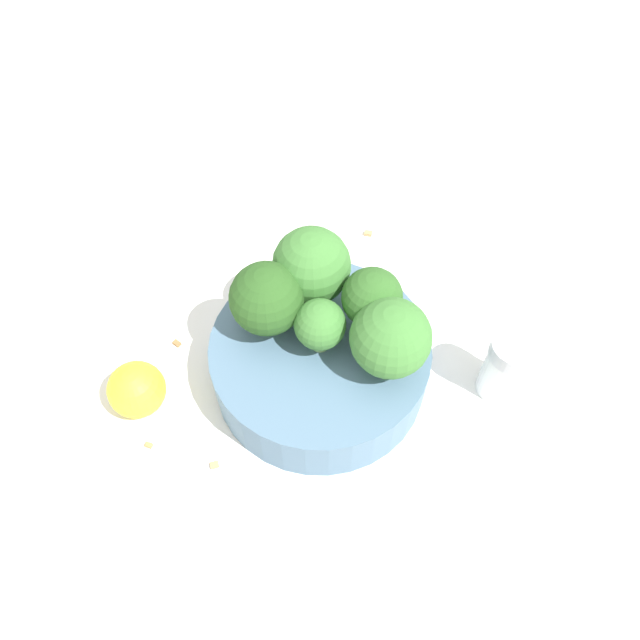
% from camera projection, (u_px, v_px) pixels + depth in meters
% --- Properties ---
extents(ground_plane, '(3.00, 3.00, 0.00)m').
position_uv_depth(ground_plane, '(320.00, 376.00, 0.48)').
color(ground_plane, white).
extents(bowl, '(0.16, 0.16, 0.04)m').
position_uv_depth(bowl, '(320.00, 362.00, 0.46)').
color(bowl, slate).
rests_on(bowl, ground_plane).
extents(broccoli_floret_0, '(0.05, 0.05, 0.06)m').
position_uv_depth(broccoli_floret_0, '(391.00, 338.00, 0.41)').
color(broccoli_floret_0, '#84AD66').
rests_on(broccoli_floret_0, bowl).
extents(broccoli_floret_1, '(0.04, 0.04, 0.04)m').
position_uv_depth(broccoli_floret_1, '(317.00, 320.00, 0.42)').
color(broccoli_floret_1, '#84AD66').
rests_on(broccoli_floret_1, bowl).
extents(broccoli_floret_2, '(0.06, 0.06, 0.06)m').
position_uv_depth(broccoli_floret_2, '(312.00, 266.00, 0.44)').
color(broccoli_floret_2, '#7A9E5B').
rests_on(broccoli_floret_2, bowl).
extents(broccoli_floret_3, '(0.05, 0.05, 0.06)m').
position_uv_depth(broccoli_floret_3, '(267.00, 299.00, 0.43)').
color(broccoli_floret_3, '#8EB770').
rests_on(broccoli_floret_3, bowl).
extents(broccoli_floret_4, '(0.04, 0.04, 0.06)m').
position_uv_depth(broccoli_floret_4, '(372.00, 299.00, 0.42)').
color(broccoli_floret_4, '#84AD66').
rests_on(broccoli_floret_4, bowl).
extents(pepper_shaker, '(0.03, 0.03, 0.06)m').
position_uv_depth(pepper_shaker, '(506.00, 367.00, 0.45)').
color(pepper_shaker, silver).
rests_on(pepper_shaker, ground_plane).
extents(lemon_wedge, '(0.04, 0.04, 0.04)m').
position_uv_depth(lemon_wedge, '(137.00, 390.00, 0.45)').
color(lemon_wedge, yellow).
rests_on(lemon_wedge, ground_plane).
extents(almond_crumb_0, '(0.01, 0.01, 0.01)m').
position_uv_depth(almond_crumb_0, '(148.00, 444.00, 0.44)').
color(almond_crumb_0, '#AD7F4C').
rests_on(almond_crumb_0, ground_plane).
extents(almond_crumb_1, '(0.01, 0.01, 0.01)m').
position_uv_depth(almond_crumb_1, '(256.00, 268.00, 0.54)').
color(almond_crumb_1, tan).
rests_on(almond_crumb_1, ground_plane).
extents(almond_crumb_2, '(0.01, 0.01, 0.01)m').
position_uv_depth(almond_crumb_2, '(214.00, 464.00, 0.44)').
color(almond_crumb_2, tan).
rests_on(almond_crumb_2, ground_plane).
extents(almond_crumb_3, '(0.01, 0.00, 0.01)m').
position_uv_depth(almond_crumb_3, '(177.00, 342.00, 0.49)').
color(almond_crumb_3, olive).
rests_on(almond_crumb_3, ground_plane).
extents(almond_crumb_4, '(0.01, 0.01, 0.01)m').
position_uv_depth(almond_crumb_4, '(368.00, 232.00, 0.56)').
color(almond_crumb_4, tan).
rests_on(almond_crumb_4, ground_plane).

